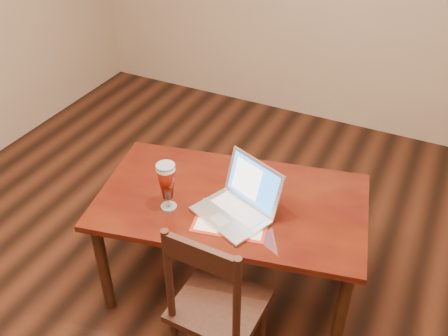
% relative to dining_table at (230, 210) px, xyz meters
% --- Properties ---
extents(ground, '(5.00, 5.00, 0.00)m').
position_rel_dining_table_xyz_m(ground, '(-0.11, -0.32, -0.60)').
color(ground, black).
rests_on(ground, ground).
extents(room_shell, '(4.51, 5.01, 2.71)m').
position_rel_dining_table_xyz_m(room_shell, '(-0.11, -0.32, 1.17)').
color(room_shell, tan).
rests_on(room_shell, ground).
extents(dining_table, '(1.55, 1.07, 0.93)m').
position_rel_dining_table_xyz_m(dining_table, '(0.00, 0.00, 0.00)').
color(dining_table, '#4E180A').
rests_on(dining_table, ground).
extents(dining_chair, '(0.42, 0.40, 0.96)m').
position_rel_dining_table_xyz_m(dining_chair, '(0.17, -0.50, -0.14)').
color(dining_chair, '#33150E').
rests_on(dining_chair, ground).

